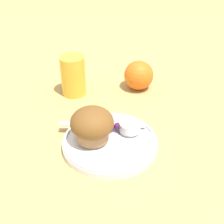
{
  "coord_description": "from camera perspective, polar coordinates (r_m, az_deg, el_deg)",
  "views": [
    {
      "loc": [
        -0.07,
        -0.49,
        0.42
      ],
      "look_at": [
        0.01,
        0.05,
        0.06
      ],
      "focal_mm": 50.0,
      "sensor_mm": 36.0,
      "label": 1
    }
  ],
  "objects": [
    {
      "name": "cream_ramekin",
      "position": [
        0.66,
        3.3,
        -2.59
      ],
      "size": [
        0.05,
        0.05,
        0.02
      ],
      "color": "silver",
      "rests_on": "plate"
    },
    {
      "name": "ground_plane",
      "position": [
        0.65,
        -0.26,
        -6.71
      ],
      "size": [
        3.0,
        3.0,
        0.0
      ],
      "primitive_type": "plane",
      "color": "tan"
    },
    {
      "name": "berry_pair",
      "position": [
        0.66,
        0.38,
        -2.68
      ],
      "size": [
        0.03,
        0.02,
        0.02
      ],
      "color": "#4C194C",
      "rests_on": "plate"
    },
    {
      "name": "butter_knife",
      "position": [
        0.68,
        -1.71,
        -2.3
      ],
      "size": [
        0.19,
        0.05,
        0.0
      ],
      "rotation": [
        0.0,
        0.0,
        -0.18
      ],
      "color": "silver",
      "rests_on": "plate"
    },
    {
      "name": "plate",
      "position": [
        0.65,
        -0.58,
        -5.58
      ],
      "size": [
        0.2,
        0.2,
        0.02
      ],
      "color": "white",
      "rests_on": "ground_plane"
    },
    {
      "name": "juice_glass",
      "position": [
        0.81,
        -7.11,
        6.61
      ],
      "size": [
        0.06,
        0.06,
        0.1
      ],
      "color": "gold",
      "rests_on": "ground_plane"
    },
    {
      "name": "muffin",
      "position": [
        0.62,
        -3.66,
        -2.37
      ],
      "size": [
        0.09,
        0.09,
        0.07
      ],
      "color": "#9E7047",
      "rests_on": "plate"
    },
    {
      "name": "orange_fruit",
      "position": [
        0.84,
        4.9,
        6.7
      ],
      "size": [
        0.08,
        0.08,
        0.08
      ],
      "color": "orange",
      "rests_on": "ground_plane"
    }
  ]
}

